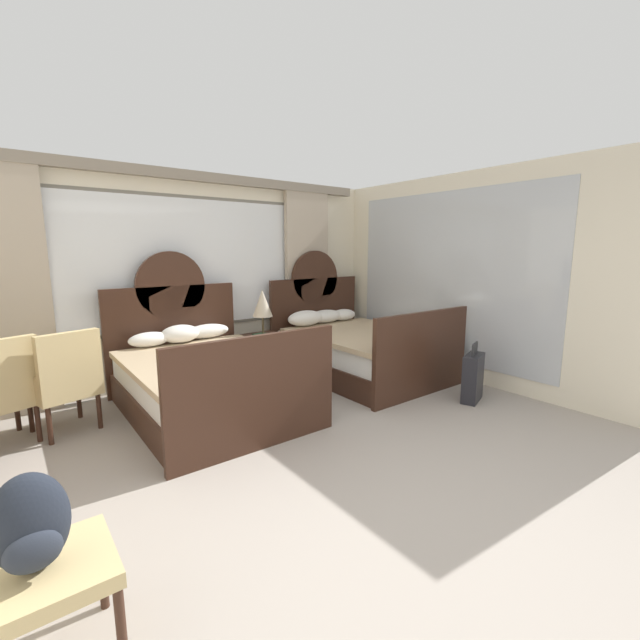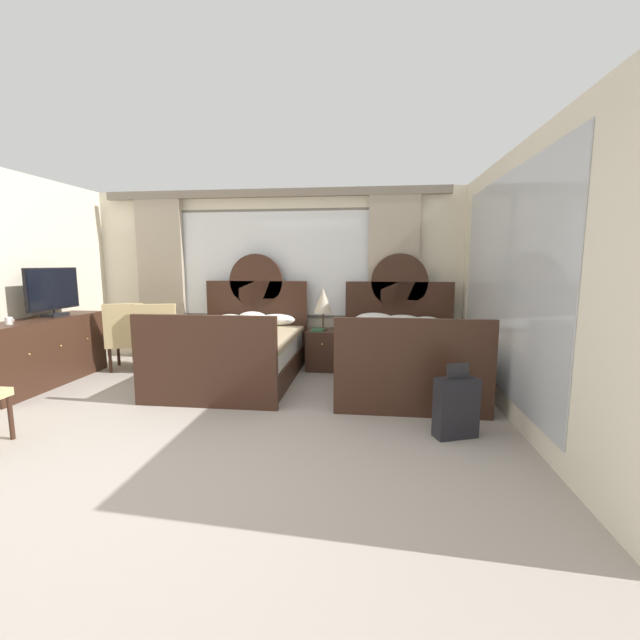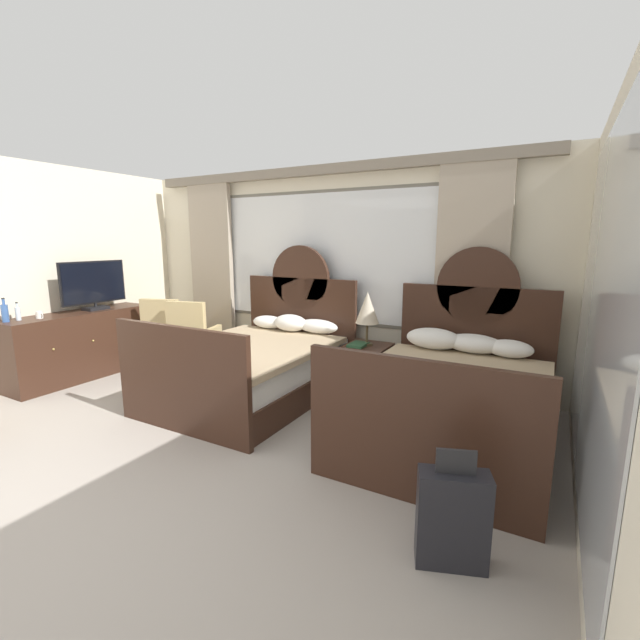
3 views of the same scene
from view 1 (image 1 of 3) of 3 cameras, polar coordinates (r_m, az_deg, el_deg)
The scene contains 12 objects.
ground_plane at distance 2.98m, azimuth 12.32°, elevation -25.94°, with size 24.00×24.00×0.00m, color #9E9389.
wall_back_window at distance 5.65m, azimuth -17.98°, elevation 6.04°, with size 5.82×0.22×2.70m.
wall_right_mirror at distance 5.78m, azimuth 19.47°, elevation 5.41°, with size 0.08×4.39×2.70m.
bed_near_window at distance 4.65m, azimuth -15.27°, elevation -7.71°, with size 1.60×2.17×1.70m.
bed_near_mirror at distance 5.80m, azimuth 5.19°, elevation -3.87°, with size 1.60×2.17×1.70m.
nightstand_between_beds at distance 5.71m, azimuth -7.61°, elevation -4.91°, with size 0.49×0.51×0.59m.
table_lamp_on_nightstand at distance 5.57m, azimuth -7.90°, elevation 2.23°, with size 0.27×0.27×0.61m.
book_on_nightstand at distance 5.53m, azimuth -7.85°, elevation -2.14°, with size 0.18×0.26×0.03m.
armchair_by_window_left at distance 4.59m, azimuth -31.56°, elevation -6.89°, with size 0.66×0.66×0.99m.
luggage_bench at distance 2.27m, azimuth -35.07°, elevation -27.76°, with size 0.62×0.46×0.47m.
backpack_on_bench at distance 2.12m, azimuth -34.94°, elevation -22.15°, with size 0.28×0.21×0.41m.
suitcase_on_floor at distance 5.11m, azimuth 20.22°, elevation -7.38°, with size 0.41×0.28×0.68m.
Camera 1 is at (-1.89, -1.53, 1.73)m, focal length 23.33 mm.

